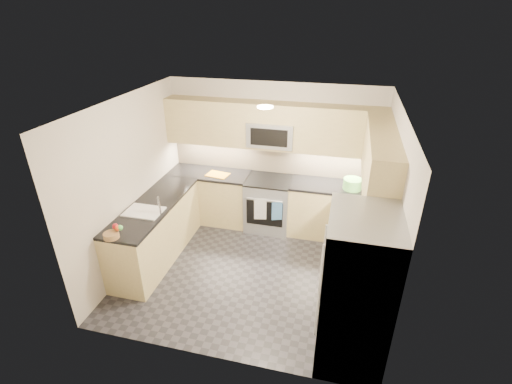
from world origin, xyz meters
The scene contains 37 objects.
floor centered at (0.00, 0.00, 0.00)m, with size 3.60×3.20×0.00m, color black.
ceiling centered at (0.00, 0.00, 2.50)m, with size 3.60×3.20×0.02m, color beige.
wall_back centered at (0.00, 1.60, 1.25)m, with size 3.60×0.02×2.50m, color #BBB2A3.
wall_front centered at (0.00, -1.60, 1.25)m, with size 3.60×0.02×2.50m, color #BBB2A3.
wall_left centered at (-1.80, 0.00, 1.25)m, with size 0.02×3.20×2.50m, color #BBB2A3.
wall_right centered at (1.80, 0.00, 1.25)m, with size 0.02×3.20×2.50m, color #BBB2A3.
base_cab_back_left centered at (-1.09, 1.30, 0.45)m, with size 1.42×0.60×0.90m, color tan.
base_cab_back_right centered at (1.09, 1.30, 0.45)m, with size 1.42×0.60×0.90m, color tan.
base_cab_right centered at (1.50, 0.15, 0.45)m, with size 0.60×1.70×0.90m, color tan.
base_cab_peninsula centered at (-1.50, 0.00, 0.45)m, with size 0.60×2.00×0.90m, color tan.
countertop_back_left centered at (-1.09, 1.30, 0.92)m, with size 1.42×0.63×0.04m, color black.
countertop_back_right centered at (1.09, 1.30, 0.92)m, with size 1.42×0.63×0.04m, color black.
countertop_right centered at (1.50, 0.15, 0.92)m, with size 0.63×1.70×0.04m, color black.
countertop_peninsula centered at (-1.50, 0.00, 0.92)m, with size 0.63×2.00×0.04m, color black.
upper_cab_back centered at (0.00, 1.43, 1.83)m, with size 3.60×0.35×0.75m, color tan.
upper_cab_right centered at (1.62, 0.28, 1.83)m, with size 0.35×1.95×0.75m, color tan.
backsplash_back centered at (0.00, 1.60, 1.20)m, with size 3.60×0.01×0.51m, color tan.
backsplash_right centered at (1.80, 0.45, 1.20)m, with size 0.01×2.30×0.51m, color tan.
gas_range centered at (0.00, 1.28, 0.46)m, with size 0.76×0.65×0.91m, color #9EA1A5.
range_cooktop centered at (0.00, 1.28, 0.92)m, with size 0.76×0.65×0.03m, color black.
oven_door_glass centered at (0.00, 0.95, 0.45)m, with size 0.62×0.02×0.45m, color black.
oven_handle centered at (0.00, 0.93, 0.72)m, with size 0.02×0.02×0.60m, color #B2B5BA.
microwave centered at (0.00, 1.40, 1.70)m, with size 0.76×0.40×0.40m, color #A4A7AC.
microwave_door centered at (0.00, 1.20, 1.70)m, with size 0.60×0.01×0.28m, color black.
refrigerator centered at (1.45, -1.15, 0.90)m, with size 0.70×0.90×1.80m, color #93979B.
fridge_handle_left centered at (1.08, -1.33, 0.95)m, with size 0.02×0.02×1.20m, color #B2B5BA.
fridge_handle_right centered at (1.08, -0.97, 0.95)m, with size 0.02×0.02×1.20m, color #B2B5BA.
sink_basin centered at (-1.50, -0.25, 0.88)m, with size 0.52×0.38×0.16m, color white.
faucet centered at (-1.24, -0.25, 1.08)m, with size 0.03×0.03×0.28m, color silver.
utensil_bowl centered at (1.37, 1.23, 1.03)m, with size 0.30×0.30×0.17m, color #5CAF4B.
cutting_board centered at (-0.90, 1.23, 0.95)m, with size 0.37×0.26×0.01m, color orange.
fruit_basket centered at (-1.57, -0.93, 0.98)m, with size 0.20×0.20×0.07m, color #9D7849.
fruit_apple centered at (-1.56, -0.84, 1.05)m, with size 0.08×0.08×0.08m, color #A71319.
fruit_pear centered at (-1.48, -0.86, 1.05)m, with size 0.07×0.07×0.07m, color #54B94F.
dish_towel_check centered at (-0.06, 0.91, 0.55)m, with size 0.20×0.02×0.38m, color silver.
dish_towel_blue centered at (0.22, 0.91, 0.55)m, with size 0.17×0.01×0.33m, color #345E90.
fruit_orange centered at (-1.51, -0.87, 1.05)m, with size 0.07×0.07×0.07m, color #EE4E1A.
Camera 1 is at (1.15, -4.31, 3.59)m, focal length 26.00 mm.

